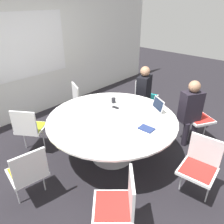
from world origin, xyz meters
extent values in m
plane|color=black|center=(0.00, 0.00, 0.00)|extent=(16.00, 16.00, 0.00)
cube|color=silver|center=(0.00, 2.41, 1.35)|extent=(8.00, 0.06, 2.70)
cube|color=white|center=(0.00, 2.37, 1.55)|extent=(1.80, 0.01, 1.30)
cylinder|color=#B7B7BC|center=(0.00, 0.00, 0.01)|extent=(0.71, 0.71, 0.02)
cylinder|color=#B7B7BC|center=(0.00, 0.00, 0.37)|extent=(0.19, 0.19, 0.71)
cylinder|color=white|center=(0.00, 0.00, 0.74)|extent=(2.04, 2.04, 0.03)
cube|color=white|center=(1.47, -0.84, 0.44)|extent=(0.59, 0.58, 0.04)
cube|color=red|center=(1.47, -0.84, 0.46)|extent=(0.52, 0.51, 0.01)
cube|color=white|center=(1.57, -0.67, 0.66)|extent=(0.38, 0.23, 0.40)
cylinder|color=silver|center=(1.63, -0.93, 0.21)|extent=(0.02, 0.02, 0.42)
cylinder|color=silver|center=(1.31, -0.75, 0.21)|extent=(0.02, 0.02, 0.42)
cube|color=white|center=(1.64, 0.44, 0.44)|extent=(0.53, 0.52, 0.04)
cube|color=teal|center=(1.64, 0.44, 0.46)|extent=(0.47, 0.46, 0.01)
cube|color=white|center=(1.59, 0.63, 0.66)|extent=(0.41, 0.14, 0.40)
cylinder|color=silver|center=(1.81, 0.49, 0.21)|extent=(0.02, 0.02, 0.42)
cylinder|color=silver|center=(1.46, 0.39, 0.21)|extent=(0.02, 0.02, 0.42)
cube|color=white|center=(0.55, 1.28, 0.44)|extent=(0.56, 0.57, 0.04)
cube|color=gold|center=(0.55, 1.28, 0.46)|extent=(0.49, 0.50, 0.01)
cube|color=white|center=(0.37, 1.36, 0.66)|extent=(0.19, 0.40, 0.40)
cylinder|color=silver|center=(0.62, 1.45, 0.21)|extent=(0.02, 0.02, 0.42)
cylinder|color=silver|center=(0.47, 1.12, 0.21)|extent=(0.02, 0.02, 0.42)
cube|color=white|center=(-0.78, 1.15, 0.44)|extent=(0.59, 0.60, 0.04)
cube|color=olive|center=(-0.78, 1.15, 0.46)|extent=(0.52, 0.53, 0.01)
cube|color=white|center=(-0.94, 1.04, 0.66)|extent=(0.26, 0.36, 0.40)
cylinder|color=silver|center=(-0.88, 1.30, 0.21)|extent=(0.02, 0.02, 0.42)
cylinder|color=silver|center=(-0.68, 1.01, 0.21)|extent=(0.02, 0.02, 0.42)
cube|color=white|center=(-1.38, 0.22, 0.44)|extent=(0.50, 0.48, 0.04)
cube|color=gold|center=(-1.38, 0.22, 0.46)|extent=(0.44, 0.43, 0.01)
cube|color=white|center=(-1.41, 0.03, 0.66)|extent=(0.42, 0.09, 0.40)
cylinder|color=silver|center=(-1.56, 0.25, 0.21)|extent=(0.02, 0.02, 0.42)
cylinder|color=silver|center=(-1.20, 0.19, 0.21)|extent=(0.02, 0.02, 0.42)
cube|color=white|center=(-1.03, -0.95, 0.44)|extent=(0.61, 0.61, 0.04)
cube|color=red|center=(-1.03, -0.95, 0.46)|extent=(0.54, 0.53, 0.01)
cube|color=white|center=(-0.89, -1.09, 0.66)|extent=(0.33, 0.31, 0.40)
cylinder|color=silver|center=(-0.89, -0.82, 0.21)|extent=(0.02, 0.02, 0.42)
cube|color=white|center=(0.12, -1.39, 0.44)|extent=(0.46, 0.47, 0.04)
cube|color=red|center=(0.12, -1.39, 0.46)|extent=(0.40, 0.42, 0.01)
cube|color=white|center=(0.31, -1.37, 0.66)|extent=(0.07, 0.42, 0.40)
cylinder|color=silver|center=(0.13, -1.57, 0.21)|extent=(0.02, 0.02, 0.42)
cylinder|color=silver|center=(0.10, -1.21, 0.21)|extent=(0.02, 0.02, 0.42)
cylinder|color=#231E28|center=(1.29, -0.85, 0.23)|extent=(0.10, 0.10, 0.46)
cylinder|color=#231E28|center=(1.13, -0.77, 0.23)|extent=(0.10, 0.10, 0.46)
cube|color=#231E28|center=(1.26, -0.72, 0.73)|extent=(0.42, 0.37, 0.55)
sphere|color=#A87A5B|center=(1.26, -0.72, 1.11)|extent=(0.20, 0.20, 0.20)
cylinder|color=black|center=(1.52, 0.30, 0.23)|extent=(0.10, 0.10, 0.46)
cylinder|color=black|center=(1.34, 0.26, 0.23)|extent=(0.10, 0.10, 0.46)
cube|color=black|center=(1.41, 0.38, 0.73)|extent=(0.40, 0.31, 0.55)
sphere|color=#A87A5B|center=(1.41, 0.38, 1.11)|extent=(0.20, 0.20, 0.20)
cube|color=silver|center=(0.60, -0.35, 0.76)|extent=(0.35, 0.38, 0.02)
cube|color=silver|center=(0.69, -0.40, 0.87)|extent=(0.20, 0.30, 0.20)
cube|color=black|center=(0.69, -0.39, 0.87)|extent=(0.17, 0.26, 0.17)
cube|color=navy|center=(0.08, -0.59, 0.77)|extent=(0.16, 0.22, 0.02)
cylinder|color=black|center=(0.42, 0.35, 0.80)|extent=(0.08, 0.08, 0.09)
cube|color=black|center=(0.30, 0.19, 0.76)|extent=(0.08, 0.14, 0.01)
camera|label=1|loc=(-2.21, -2.02, 2.43)|focal=35.00mm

